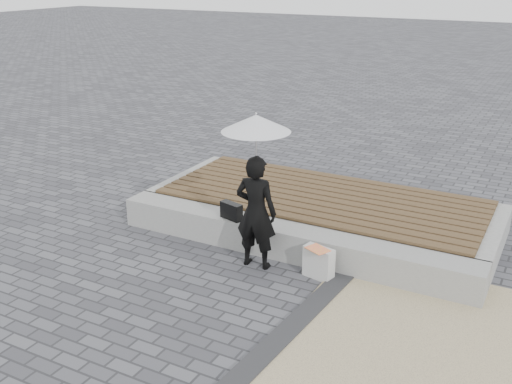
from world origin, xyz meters
TOP-DOWN VIEW (x-y plane):
  - ground at (0.00, 0.00)m, footprint 80.00×80.00m
  - edging_band at (0.75, -0.50)m, footprint 0.61×5.20m
  - seating_ledge at (0.00, 1.60)m, footprint 5.00×0.45m
  - timber_platform at (0.00, 2.80)m, footprint 5.00×2.00m
  - timber_decking at (0.00, 2.80)m, footprint 4.60×2.00m
  - woman at (-0.23, 1.14)m, footprint 0.56×0.39m
  - parasol at (-0.23, 1.14)m, footprint 0.83×0.83m
  - handbag at (-0.79, 1.49)m, footprint 0.34×0.20m
  - canvas_tote at (0.60, 1.23)m, footprint 0.40×0.24m
  - magazine at (0.60, 1.18)m, footprint 0.33×0.29m

SIDE VIEW (x-z plane):
  - ground at x=0.00m, z-range 0.00..0.00m
  - edging_band at x=0.75m, z-range 0.00..0.04m
  - canvas_tote at x=0.60m, z-range 0.00..0.40m
  - seating_ledge at x=0.00m, z-range 0.00..0.40m
  - timber_platform at x=0.00m, z-range 0.00..0.40m
  - magazine at x=0.60m, z-range 0.40..0.41m
  - timber_decking at x=0.00m, z-range 0.40..0.44m
  - handbag at x=-0.79m, z-range 0.40..0.63m
  - woman at x=-0.23m, z-range 0.00..1.47m
  - parasol at x=-0.23m, z-range 1.33..2.39m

